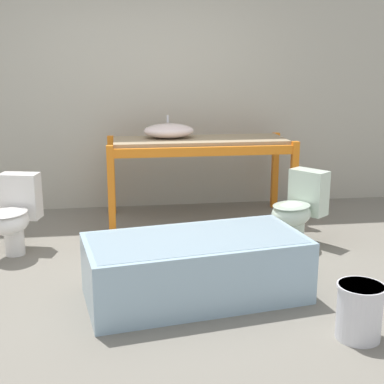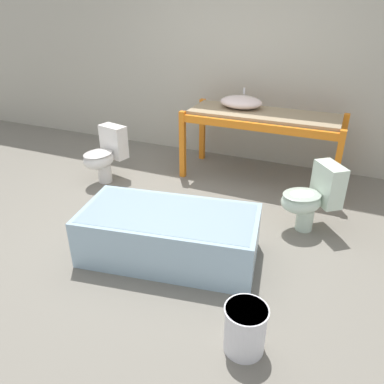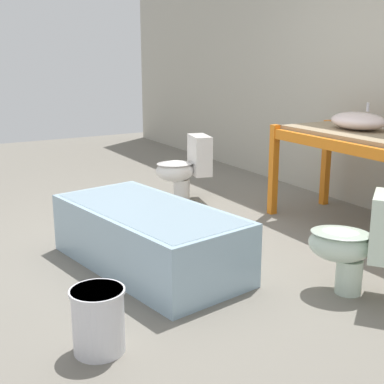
# 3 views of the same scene
# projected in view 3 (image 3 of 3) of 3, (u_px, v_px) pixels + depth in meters

# --- Properties ---
(ground_plane) EXTENTS (12.00, 12.00, 0.00)m
(ground_plane) POSITION_uv_depth(u_px,v_px,m) (199.00, 243.00, 4.48)
(ground_plane) COLOR slate
(shelving_rack) EXTENTS (1.95, 0.76, 0.88)m
(shelving_rack) POSITION_uv_depth(u_px,v_px,m) (378.00, 150.00, 4.48)
(shelving_rack) COLOR orange
(shelving_rack) RESTS_ON ground_plane
(sink_basin) EXTENTS (0.54, 0.40, 0.23)m
(sink_basin) POSITION_uv_depth(u_px,v_px,m) (358.00, 121.00, 4.74)
(sink_basin) COLOR silver
(sink_basin) RESTS_ON shelving_rack
(bathtub_main) EXTENTS (1.67, 1.00, 0.46)m
(bathtub_main) POSITION_uv_depth(u_px,v_px,m) (148.00, 233.00, 3.92)
(bathtub_main) COLOR #99B7CC
(bathtub_main) RESTS_ON ground_plane
(toilet_near) EXTENTS (0.46, 0.63, 0.70)m
(toilet_near) POSITION_uv_depth(u_px,v_px,m) (185.00, 166.00, 5.66)
(toilet_near) COLOR white
(toilet_near) RESTS_ON ground_plane
(toilet_far) EXTENTS (0.66, 0.61, 0.70)m
(toilet_far) POSITION_uv_depth(u_px,v_px,m) (358.00, 241.00, 3.45)
(toilet_far) COLOR silver
(toilet_far) RESTS_ON ground_plane
(bucket_white) EXTENTS (0.30, 0.30, 0.35)m
(bucket_white) POSITION_uv_depth(u_px,v_px,m) (98.00, 319.00, 2.82)
(bucket_white) COLOR silver
(bucket_white) RESTS_ON ground_plane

